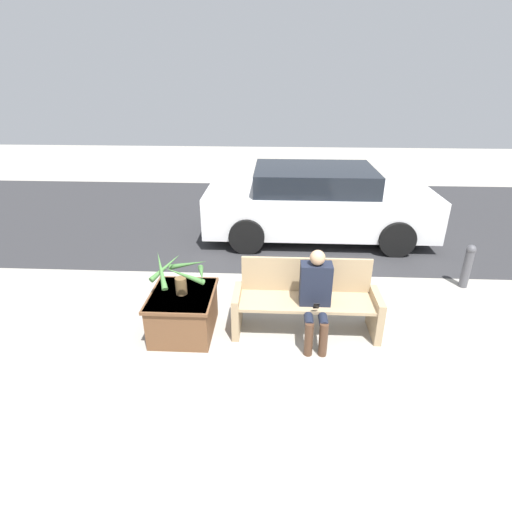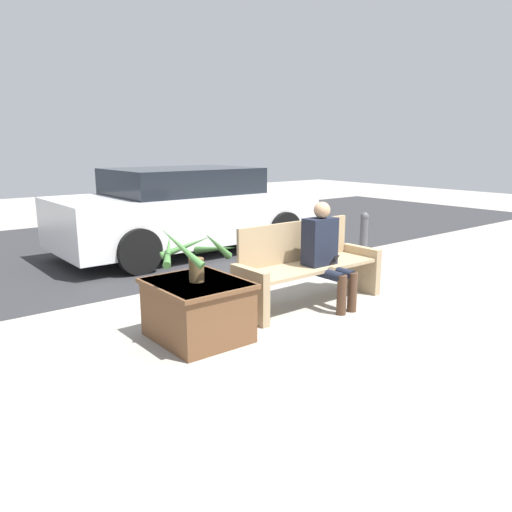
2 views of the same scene
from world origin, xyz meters
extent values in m
plane|color=#9E998E|center=(0.00, 0.00, 0.00)|extent=(30.00, 30.00, 0.00)
cube|color=#2D2D30|center=(0.00, 5.23, 0.00)|extent=(20.00, 6.00, 0.01)
cube|color=tan|center=(-0.70, 0.64, 0.28)|extent=(0.09, 0.56, 0.56)
cube|color=tan|center=(1.05, 0.64, 0.28)|extent=(0.09, 0.56, 0.56)
cube|color=tan|center=(0.18, 0.64, 0.44)|extent=(1.67, 0.51, 0.04)
cube|color=tan|center=(0.18, 0.90, 0.70)|extent=(1.67, 0.04, 0.47)
cube|color=black|center=(0.27, 0.60, 0.73)|extent=(0.38, 0.22, 0.53)
sphere|color=tan|center=(0.27, 0.58, 1.09)|extent=(0.18, 0.18, 0.18)
cylinder|color=black|center=(0.19, 0.38, 0.41)|extent=(0.11, 0.43, 0.11)
cylinder|color=black|center=(0.36, 0.38, 0.41)|extent=(0.11, 0.43, 0.11)
cylinder|color=#472D1E|center=(0.19, 0.17, 0.22)|extent=(0.10, 0.10, 0.44)
cylinder|color=#472D1E|center=(0.36, 0.17, 0.22)|extent=(0.10, 0.10, 0.44)
cube|color=black|center=(0.27, 0.37, 0.56)|extent=(0.07, 0.09, 0.12)
cube|color=brown|center=(-1.38, 0.56, 0.28)|extent=(0.75, 0.86, 0.56)
cube|color=brown|center=(-1.38, 0.56, 0.54)|extent=(0.80, 0.91, 0.04)
cylinder|color=brown|center=(-1.38, 0.56, 0.67)|extent=(0.14, 0.14, 0.22)
cone|color=#427538|center=(-1.13, 0.62, 0.82)|extent=(0.19, 0.53, 0.16)
cone|color=#427538|center=(-1.33, 0.81, 0.85)|extent=(0.53, 0.17, 0.21)
cone|color=#427538|center=(-1.59, 0.69, 0.86)|extent=(0.34, 0.48, 0.23)
cone|color=#427538|center=(-1.58, 0.48, 0.92)|extent=(0.25, 0.47, 0.35)
cone|color=#427538|center=(-1.28, 0.37, 0.92)|extent=(0.46, 0.29, 0.34)
cube|color=silver|center=(0.61, 4.00, 0.61)|extent=(4.40, 1.80, 0.78)
cube|color=black|center=(0.50, 4.00, 1.21)|extent=(2.29, 1.66, 0.42)
cylinder|color=black|center=(1.97, 3.10, 0.33)|extent=(0.66, 0.18, 0.66)
cylinder|color=black|center=(1.97, 4.90, 0.33)|extent=(0.66, 0.18, 0.66)
cylinder|color=black|center=(-0.76, 3.10, 0.33)|extent=(0.66, 0.18, 0.66)
cylinder|color=black|center=(-0.76, 4.90, 0.33)|extent=(0.66, 0.18, 0.66)
cylinder|color=#4C4C51|center=(2.74, 1.97, 0.30)|extent=(0.13, 0.13, 0.60)
sphere|color=#4C4C51|center=(2.74, 1.97, 0.64)|extent=(0.14, 0.14, 0.14)
camera|label=1|loc=(-0.23, -3.71, 3.06)|focal=28.00mm
camera|label=2|loc=(-3.73, -3.26, 1.81)|focal=35.00mm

